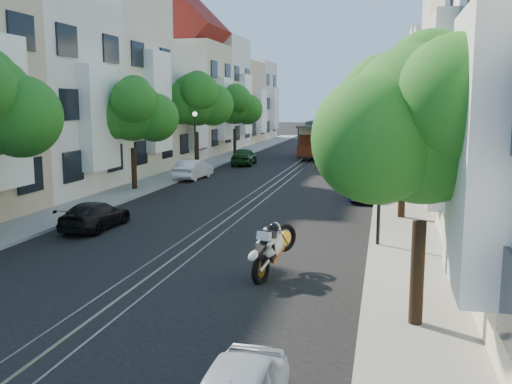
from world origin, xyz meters
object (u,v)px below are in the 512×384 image
Objects in this scene: tree_e_a at (427,127)px; parked_car_w_far at (244,156)px; sportbike_rider at (271,247)px; parked_car_e_mid at (366,188)px; parked_car_e_far at (354,164)px; parked_car_w_near at (95,215)px; tree_e_c at (400,108)px; tree_w_b at (133,112)px; lamp_west at (195,133)px; cable_car at (317,138)px; parked_car_w_mid at (193,169)px; lamp_east at (380,165)px; tree_w_d at (235,106)px; tree_e_b at (407,107)px; tree_e_d at (397,103)px; tree_w_c at (197,100)px.

tree_e_a is 1.57× the size of parked_car_w_far.
sportbike_rider is 0.62× the size of parked_car_e_mid.
parked_car_w_near is (-8.92, -20.25, -0.08)m from parked_car_e_far.
tree_w_b is at bearing -157.38° from tree_e_c.
lamp_west is at bearing 151.73° from parked_car_e_mid.
cable_car is 2.16× the size of parked_car_e_mid.
sportbike_rider is (9.69, -21.99, -1.99)m from lamp_west.
lamp_east is at bearing 131.41° from parked_car_w_mid.
tree_e_a is 1.51× the size of lamp_east.
parked_car_w_far reaches higher than parked_car_w_near.
lamp_east reaches higher than parked_car_w_mid.
tree_w_b reaches higher than parked_car_w_far.
lamp_west reaches higher than parked_car_w_mid.
lamp_east is 1.12× the size of parked_car_w_near.
tree_e_c is 0.83× the size of cable_car.
cable_car is at bearing 100.46° from lamp_east.
tree_w_d is 37.66m from sportbike_rider.
cable_car is (7.64, 21.43, -2.62)m from tree_w_b.
tree_e_b is 27.44m from cable_car.
parked_car_w_mid is at bearing 74.27° from tree_w_b.
tree_e_a is 12.00m from tree_e_b.
parked_car_w_near is (1.78, -17.45, -2.31)m from lamp_west.
parked_car_w_near is (-10.12, -9.16, -0.06)m from parked_car_e_mid.
tree_e_b is 2.97× the size of sportbike_rider.
lamp_east is 21.97m from lamp_west.
tree_e_d is 31.46m from sportbike_rider.
tree_e_a is 34.00m from tree_e_d.
sportbike_rider is 0.51× the size of parked_car_e_far.
lamp_east is (13.44, -9.98, -1.55)m from tree_w_b.
tree_e_d is 1.54× the size of parked_car_e_far.
lamp_west is 17.69m from parked_car_w_near.
tree_w_b is 1.64× the size of parked_car_w_mid.
parked_car_w_far is at bearing -70.34° from tree_w_d.
parked_car_e_far is 22.13m from parked_car_w_near.
tree_e_d is at bearing 33.50° from lamp_west.
cable_car reaches higher than parked_car_e_far.
sportbike_rider is at bearing -126.13° from lamp_east.
tree_e_b is 22.94m from parked_car_w_far.
tree_e_a reaches higher than sportbike_rider.
tree_e_b is at bearing -90.00° from tree_e_d.
tree_w_b is at bearing -73.45° from parked_car_w_near.
tree_e_c reaches higher than sportbike_rider.
parked_car_w_mid is (0.70, -2.56, -2.21)m from lamp_west.
tree_w_c is at bearing 178.56° from parked_car_e_far.
lamp_east reaches higher than parked_car_w_near.
tree_w_c is (-14.40, 16.00, 0.34)m from tree_e_b.
lamp_west is (0.84, -13.98, -1.75)m from tree_w_d.
parked_car_w_mid is (-11.20, 5.73, 0.03)m from parked_car_e_mid.
tree_e_c is 15.60m from tree_w_b.
parked_car_e_far is (-2.86, 27.82, -3.78)m from tree_e_a.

